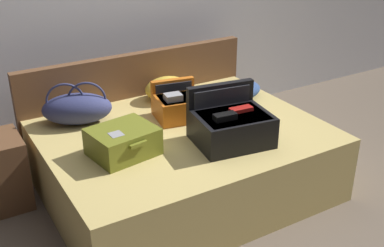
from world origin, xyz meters
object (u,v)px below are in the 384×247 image
at_px(hard_case_small, 178,105).
at_px(pillow_center_head, 167,88).
at_px(hard_case_large, 231,125).
at_px(duffel_bag, 77,108).
at_px(hard_case_medium, 123,141).
at_px(pillow_near_headboard, 238,91).
at_px(bed, 184,161).

bearing_deg(hard_case_small, pillow_center_head, 84.70).
distance_m(hard_case_large, duffel_bag, 1.16).
distance_m(hard_case_medium, pillow_near_headboard, 1.26).
distance_m(hard_case_large, pillow_center_head, 0.92).
height_order(bed, pillow_center_head, pillow_center_head).
bearing_deg(hard_case_large, duffel_bag, 142.12).
bearing_deg(duffel_bag, hard_case_small, -23.57).
bearing_deg(pillow_center_head, hard_case_small, -105.42).
distance_m(bed, duffel_bag, 0.88).
xyz_separation_m(hard_case_large, hard_case_small, (-0.11, 0.54, -0.02)).
height_order(hard_case_large, pillow_near_headboard, hard_case_large).
distance_m(hard_case_medium, pillow_center_head, 0.99).
bearing_deg(pillow_near_headboard, hard_case_medium, -162.20).
xyz_separation_m(hard_case_large, pillow_near_headboard, (0.50, 0.60, -0.06)).
xyz_separation_m(bed, hard_case_large, (0.19, -0.32, 0.38)).
bearing_deg(duffel_bag, hard_case_medium, -81.11).
bearing_deg(hard_case_medium, hard_case_small, 19.42).
bearing_deg(pillow_near_headboard, pillow_center_head, 148.22).
relative_size(hard_case_large, hard_case_medium, 1.22).
distance_m(hard_case_small, pillow_near_headboard, 0.61).
xyz_separation_m(bed, pillow_center_head, (0.18, 0.59, 0.35)).
bearing_deg(hard_case_large, hard_case_medium, 171.29).
bearing_deg(bed, hard_case_large, -59.89).
xyz_separation_m(hard_case_medium, duffel_bag, (-0.10, 0.62, 0.03)).
distance_m(hard_case_medium, hard_case_small, 0.67).
bearing_deg(pillow_center_head, hard_case_medium, -134.92).
bearing_deg(hard_case_large, pillow_center_head, 98.84).
distance_m(hard_case_large, hard_case_small, 0.55).
bearing_deg(hard_case_small, pillow_near_headboard, 16.31).
xyz_separation_m(bed, duffel_bag, (-0.62, 0.52, 0.37)).
xyz_separation_m(bed, hard_case_small, (0.07, 0.21, 0.36)).
relative_size(hard_case_small, duffel_bag, 0.68).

